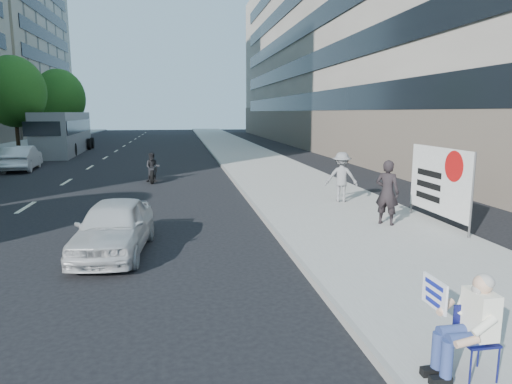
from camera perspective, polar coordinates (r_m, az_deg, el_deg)
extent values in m
plane|color=black|center=(9.58, -2.57, -10.39)|extent=(160.00, 160.00, 0.00)
cube|color=gray|center=(29.54, 0.42, 3.64)|extent=(5.00, 120.00, 0.15)
cube|color=gray|center=(45.22, 14.91, 18.13)|extent=(14.00, 70.00, 20.00)
cylinder|color=#382616|center=(40.96, -27.65, 6.27)|extent=(0.30, 0.30, 2.97)
ellipsoid|color=#164512|center=(40.95, -28.04, 11.02)|extent=(4.80, 4.80, 5.52)
cylinder|color=#382616|center=(54.44, -23.11, 7.06)|extent=(0.30, 0.30, 2.62)
ellipsoid|color=#164512|center=(54.43, -23.36, 10.70)|extent=(5.40, 5.40, 6.21)
cylinder|color=navy|center=(6.25, 25.23, -19.31)|extent=(0.02, 0.02, 0.45)
cylinder|color=navy|center=(6.44, 28.01, -18.60)|extent=(0.02, 0.02, 0.45)
cylinder|color=navy|center=(6.51, 23.35, -17.94)|extent=(0.02, 0.02, 0.45)
cylinder|color=navy|center=(6.69, 26.07, -17.33)|extent=(0.02, 0.02, 0.45)
cube|color=navy|center=(6.36, 25.83, -16.37)|extent=(0.40, 0.40, 0.03)
cube|color=navy|center=(6.43, 24.96, -14.22)|extent=(0.40, 0.02, 0.40)
cylinder|color=navy|center=(6.14, 24.70, -16.40)|extent=(0.44, 0.17, 0.17)
cylinder|color=navy|center=(6.13, 22.74, -18.72)|extent=(0.14, 0.14, 0.46)
cube|color=black|center=(6.23, 22.06, -21.01)|extent=(0.26, 0.11, 0.10)
cylinder|color=navy|center=(6.28, 23.65, -15.68)|extent=(0.44, 0.17, 0.17)
cylinder|color=navy|center=(6.27, 21.73, -17.93)|extent=(0.14, 0.14, 0.46)
cube|color=black|center=(6.37, 21.07, -20.18)|extent=(0.26, 0.11, 0.10)
cube|color=silver|center=(6.23, 26.23, -13.48)|extent=(0.26, 0.42, 0.56)
sphere|color=tan|center=(6.10, 26.51, -10.27)|extent=(0.23, 0.23, 0.23)
ellipsoid|color=gray|center=(6.11, 26.68, -9.98)|extent=(0.22, 0.24, 0.19)
ellipsoid|color=gray|center=(6.08, 25.83, -10.99)|extent=(0.10, 0.14, 0.13)
cylinder|color=silver|center=(6.00, 26.62, -14.73)|extent=(0.30, 0.10, 0.25)
cylinder|color=tan|center=(5.97, 24.86, -16.64)|extent=(0.29, 0.09, 0.14)
cylinder|color=silver|center=(6.38, 24.34, -12.58)|extent=(0.26, 0.20, 0.32)
cylinder|color=tan|center=(6.46, 22.59, -13.14)|extent=(0.30, 0.21, 0.18)
cube|color=white|center=(6.49, 21.42, -11.70)|extent=(0.03, 0.55, 0.40)
imported|color=slate|center=(16.56, 10.63, 1.84)|extent=(1.29, 0.96, 1.78)
imported|color=black|center=(13.47, 16.07, -0.06)|extent=(0.80, 0.79, 1.86)
cylinder|color=#4C4C4C|center=(12.75, 25.40, -0.40)|extent=(0.06, 0.06, 2.20)
cylinder|color=#4C4C4C|center=(15.27, 19.01, 1.59)|extent=(0.06, 0.06, 2.20)
cube|color=silver|center=(13.96, 21.89, 1.29)|extent=(0.04, 3.00, 1.90)
cylinder|color=#A50C0C|center=(13.30, 23.49, 2.96)|extent=(0.01, 0.84, 0.84)
cube|color=black|center=(14.35, 20.81, 2.18)|extent=(0.01, 1.30, 0.18)
cube|color=black|center=(14.40, 20.73, 0.80)|extent=(0.01, 1.30, 0.18)
cube|color=black|center=(14.45, 20.64, -0.56)|extent=(0.01, 1.30, 0.18)
imported|color=silver|center=(11.36, -17.33, -4.18)|extent=(1.83, 3.90, 1.29)
imported|color=beige|center=(29.70, -27.28, 3.81)|extent=(1.93, 4.45, 1.42)
cylinder|color=black|center=(21.96, -12.84, 1.84)|extent=(0.17, 0.65, 0.64)
cylinder|color=black|center=(23.34, -12.66, 2.32)|extent=(0.17, 0.65, 0.64)
cube|color=black|center=(22.62, -12.77, 2.66)|extent=(0.34, 1.22, 0.35)
imported|color=black|center=(22.50, -12.80, 3.04)|extent=(0.73, 0.59, 1.42)
cube|color=slate|center=(40.36, -22.88, 6.81)|extent=(3.08, 12.11, 3.30)
cube|color=black|center=(40.65, -24.69, 7.48)|extent=(0.62, 11.49, 1.00)
cube|color=black|center=(40.07, -21.15, 7.69)|extent=(0.62, 11.49, 1.00)
cube|color=black|center=(34.51, -25.21, 7.15)|extent=(2.40, 0.18, 1.00)
cylinder|color=black|center=(36.41, -26.28, 4.49)|extent=(0.30, 1.01, 1.00)
cylinder|color=black|center=(35.77, -22.43, 4.68)|extent=(0.30, 1.01, 1.00)
cylinder|color=black|center=(38.32, -25.43, 4.77)|extent=(0.30, 1.01, 1.00)
cylinder|color=black|center=(37.72, -21.77, 4.96)|extent=(0.30, 1.01, 1.00)
cylinder|color=black|center=(44.11, -23.34, 5.48)|extent=(0.30, 1.01, 1.00)
cylinder|color=black|center=(43.58, -20.13, 5.64)|extent=(0.30, 1.01, 1.00)
cylinder|color=black|center=(45.56, -22.89, 5.63)|extent=(0.30, 1.01, 1.00)
cylinder|color=black|center=(45.06, -19.79, 5.79)|extent=(0.30, 1.01, 1.00)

